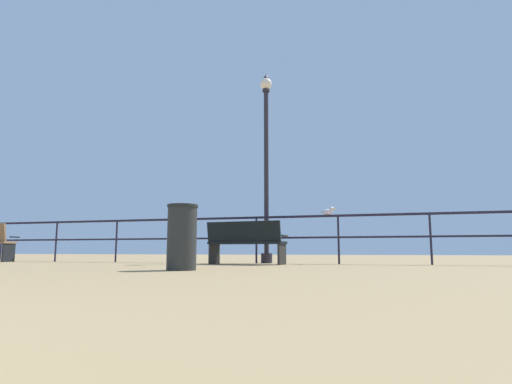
% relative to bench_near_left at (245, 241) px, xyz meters
% --- Properties ---
extents(pier_railing, '(21.74, 0.05, 1.04)m').
position_rel_bench_near_left_xyz_m(pier_railing, '(-0.01, 0.81, 0.28)').
color(pier_railing, '#211B2D').
rests_on(pier_railing, ground_plane).
extents(bench_near_left, '(1.62, 0.79, 0.87)m').
position_rel_bench_near_left_xyz_m(bench_near_left, '(0.00, 0.00, 0.00)').
color(bench_near_left, black).
rests_on(bench_near_left, ground_plane).
extents(lamppost_center, '(0.28, 0.28, 4.46)m').
position_rel_bench_near_left_xyz_m(lamppost_center, '(0.17, 1.02, 1.95)').
color(lamppost_center, '#27222A').
rests_on(lamppost_center, ground_plane).
extents(seagull_on_rail, '(0.35, 0.21, 0.17)m').
position_rel_bench_near_left_xyz_m(seagull_on_rail, '(1.60, 0.80, 0.63)').
color(seagull_on_rail, silver).
rests_on(seagull_on_rail, pier_railing).
extents(trash_bin, '(0.44, 0.44, 0.94)m').
position_rel_bench_near_left_xyz_m(trash_bin, '(-0.07, -2.74, -0.01)').
color(trash_bin, '#262726').
rests_on(trash_bin, ground_plane).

